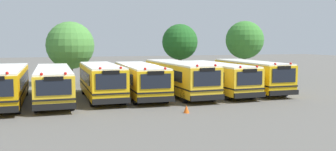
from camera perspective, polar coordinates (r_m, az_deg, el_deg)
The scene contains 12 objects.
ground_plane at distance 28.13m, azimuth -4.26°, elevation -3.38°, with size 160.00×160.00×0.00m, color #595651.
school_bus_0 at distance 27.14m, azimuth -24.43°, elevation -1.21°, with size 2.50×11.08×2.63m.
school_bus_1 at distance 27.34m, azimuth -17.82°, elevation -1.06°, with size 2.52×11.65×2.52m.
school_bus_2 at distance 27.34m, azimuth -10.61°, elevation -0.70°, with size 2.54×9.27×2.71m.
school_bus_3 at distance 28.15m, azimuth -4.52°, elevation -0.54°, with size 2.77×10.35×2.62m.
school_bus_4 at distance 29.00m, azimuth 1.70°, elevation -0.19°, with size 2.79×10.94×2.78m.
school_bus_5 at distance 30.30m, azimuth 7.64°, elevation -0.15°, with size 2.78×10.71×2.62m.
school_bus_6 at distance 31.68m, azimuth 13.07°, elevation 0.11°, with size 2.63×9.78×2.75m.
tree_1 at distance 37.09m, azimuth -15.13°, elevation 4.73°, with size 4.75×4.75×6.31m.
tree_2 at distance 39.41m, azimuth 1.98°, elevation 5.34°, with size 3.92×3.92×6.24m.
tree_3 at distance 43.14m, azimuth 12.23°, elevation 5.70°, with size 4.46×4.46×6.74m.
traffic_cone at distance 21.64m, azimuth 2.96°, elevation -5.38°, with size 0.36×0.36×0.47m, color #EA5914.
Camera 1 is at (-6.56, -27.02, 4.26)m, focal length 38.19 mm.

